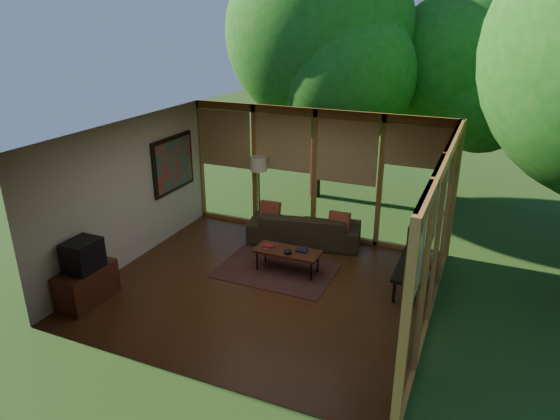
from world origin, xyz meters
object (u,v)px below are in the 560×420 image
at_px(television, 83,255).
at_px(coffee_table, 287,252).
at_px(sofa, 304,228).
at_px(media_cabinet, 87,285).
at_px(floor_lamp, 259,168).
at_px(side_console, 416,267).

xyz_separation_m(television, coffee_table, (2.60, 2.26, -0.46)).
height_order(sofa, media_cabinet, sofa).
height_order(media_cabinet, coffee_table, media_cabinet).
relative_size(floor_lamp, coffee_table, 1.38).
bearing_deg(television, coffee_table, 41.07).
bearing_deg(coffee_table, floor_lamp, 129.99).
distance_m(television, coffee_table, 3.48).
bearing_deg(side_console, sofa, 157.30).
height_order(television, side_console, television).
distance_m(media_cabinet, side_console, 5.50).
bearing_deg(sofa, coffee_table, 86.49).
bearing_deg(sofa, floor_lamp, -23.47).
relative_size(sofa, floor_lamp, 1.38).
xyz_separation_m(floor_lamp, coffee_table, (1.31, -1.57, -1.01)).
bearing_deg(coffee_table, sofa, 97.06).
xyz_separation_m(media_cabinet, television, (0.02, 0.00, 0.55)).
xyz_separation_m(sofa, media_cabinet, (-2.46, -3.57, -0.03)).
distance_m(television, floor_lamp, 4.08).
bearing_deg(side_console, floor_lamp, 160.35).
relative_size(media_cabinet, coffee_table, 0.83).
distance_m(media_cabinet, floor_lamp, 4.20).
distance_m(sofa, floor_lamp, 1.60).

